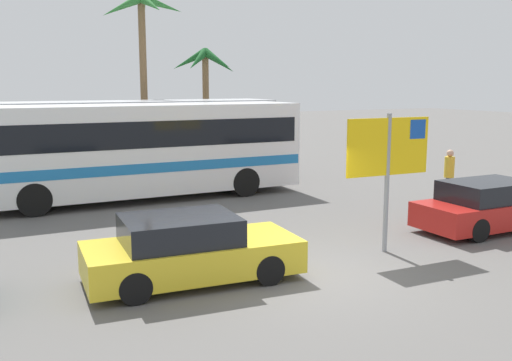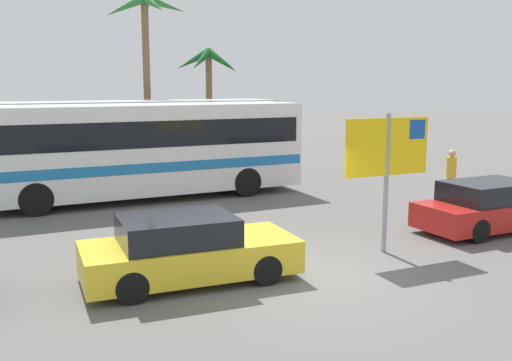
# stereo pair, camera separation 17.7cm
# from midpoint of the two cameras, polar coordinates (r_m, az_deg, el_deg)

# --- Properties ---
(ground) EXTENTS (120.00, 120.00, 0.00)m
(ground) POSITION_cam_midpoint_polar(r_m,az_deg,el_deg) (11.89, 5.79, -9.36)
(ground) COLOR #605E5B
(bus_front_coach) EXTENTS (11.03, 2.68, 3.17)m
(bus_front_coach) POSITION_cam_midpoint_polar(r_m,az_deg,el_deg) (19.58, -11.32, 3.35)
(bus_front_coach) COLOR white
(bus_front_coach) RESTS_ON ground
(bus_rear_coach) EXTENTS (11.03, 2.68, 3.17)m
(bus_rear_coach) POSITION_cam_midpoint_polar(r_m,az_deg,el_deg) (23.70, -10.94, 4.42)
(bus_rear_coach) COLOR silver
(bus_rear_coach) RESTS_ON ground
(ferry_sign) EXTENTS (2.20, 0.13, 3.20)m
(ferry_sign) POSITION_cam_midpoint_polar(r_m,az_deg,el_deg) (13.33, 13.45, 2.75)
(ferry_sign) COLOR gray
(ferry_sign) RESTS_ON ground
(car_red) EXTENTS (4.42, 1.71, 1.32)m
(car_red) POSITION_cam_midpoint_polar(r_m,az_deg,el_deg) (16.48, 22.79, -2.42)
(car_red) COLOR red
(car_red) RESTS_ON ground
(car_yellow) EXTENTS (4.28, 2.07, 1.32)m
(car_yellow) POSITION_cam_midpoint_polar(r_m,az_deg,el_deg) (11.41, -6.46, -6.85)
(car_yellow) COLOR yellow
(car_yellow) RESTS_ON ground
(pedestrian_by_bus) EXTENTS (0.32, 0.32, 1.76)m
(pedestrian_by_bus) POSITION_cam_midpoint_polar(r_m,az_deg,el_deg) (19.54, 19.06, 0.80)
(pedestrian_by_bus) COLOR #1E2347
(pedestrian_by_bus) RESTS_ON ground
(palm_tree_seaside) EXTENTS (3.61, 3.71, 7.82)m
(palm_tree_seaside) POSITION_cam_midpoint_polar(r_m,az_deg,el_deg) (26.98, -10.79, 14.53)
(palm_tree_seaside) COLOR brown
(palm_tree_seaside) RESTS_ON ground
(palm_tree_inland) EXTENTS (3.27, 3.52, 5.61)m
(palm_tree_inland) POSITION_cam_midpoint_polar(r_m,az_deg,el_deg) (29.29, -4.51, 10.76)
(palm_tree_inland) COLOR brown
(palm_tree_inland) RESTS_ON ground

